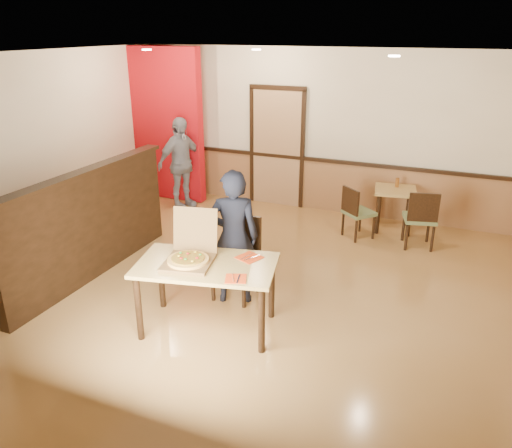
# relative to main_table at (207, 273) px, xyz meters

# --- Properties ---
(floor) EXTENTS (7.00, 7.00, 0.00)m
(floor) POSITION_rel_main_table_xyz_m (0.01, 0.73, -0.67)
(floor) COLOR #AD7D43
(floor) RESTS_ON ground
(ceiling) EXTENTS (7.00, 7.00, 0.00)m
(ceiling) POSITION_rel_main_table_xyz_m (0.01, 0.73, 2.13)
(ceiling) COLOR black
(ceiling) RESTS_ON wall_back
(wall_back) EXTENTS (7.00, 0.00, 7.00)m
(wall_back) POSITION_rel_main_table_xyz_m (0.01, 4.23, 0.73)
(wall_back) COLOR #FFF0C7
(wall_back) RESTS_ON floor
(wall_left) EXTENTS (0.00, 7.00, 7.00)m
(wall_left) POSITION_rel_main_table_xyz_m (-3.49, 0.73, 0.73)
(wall_left) COLOR #FFF0C7
(wall_left) RESTS_ON floor
(wainscot_back) EXTENTS (7.00, 0.04, 0.90)m
(wainscot_back) POSITION_rel_main_table_xyz_m (0.01, 4.20, -0.22)
(wainscot_back) COLOR #96653C
(wainscot_back) RESTS_ON floor
(chair_rail_back) EXTENTS (7.00, 0.06, 0.06)m
(chair_rail_back) POSITION_rel_main_table_xyz_m (0.01, 4.18, 0.25)
(chair_rail_back) COLOR black
(chair_rail_back) RESTS_ON wall_back
(back_door) EXTENTS (0.90, 0.06, 2.10)m
(back_door) POSITION_rel_main_table_xyz_m (-0.79, 4.19, 0.38)
(back_door) COLOR tan
(back_door) RESTS_ON wall_back
(booth_partition) EXTENTS (0.20, 3.10, 1.44)m
(booth_partition) POSITION_rel_main_table_xyz_m (-1.99, 0.53, 0.06)
(booth_partition) COLOR black
(booth_partition) RESTS_ON floor
(red_accent_panel) EXTENTS (1.60, 0.20, 2.78)m
(red_accent_panel) POSITION_rel_main_table_xyz_m (-2.89, 3.73, 0.73)
(red_accent_panel) COLOR #B30C14
(red_accent_panel) RESTS_ON floor
(spot_a) EXTENTS (0.14, 0.14, 0.02)m
(spot_a) POSITION_rel_main_table_xyz_m (-2.29, 2.53, 2.11)
(spot_a) COLOR beige
(spot_a) RESTS_ON ceiling
(spot_b) EXTENTS (0.14, 0.14, 0.02)m
(spot_b) POSITION_rel_main_table_xyz_m (-0.79, 3.23, 2.11)
(spot_b) COLOR beige
(spot_b) RESTS_ON ceiling
(spot_c) EXTENTS (0.14, 0.14, 0.02)m
(spot_c) POSITION_rel_main_table_xyz_m (1.41, 2.23, 2.11)
(spot_c) COLOR beige
(spot_c) RESTS_ON ceiling
(main_table) EXTENTS (1.61, 1.14, 0.78)m
(main_table) POSITION_rel_main_table_xyz_m (0.00, 0.00, 0.00)
(main_table) COLOR tan
(main_table) RESTS_ON floor
(diner_chair) EXTENTS (0.50, 0.50, 1.00)m
(diner_chair) POSITION_rel_main_table_xyz_m (-0.01, 0.82, -0.13)
(diner_chair) COLOR #5E6D3F
(diner_chair) RESTS_ON floor
(side_chair_left) EXTENTS (0.58, 0.58, 0.83)m
(side_chair_left) POSITION_rel_main_table_xyz_m (0.93, 3.14, -0.22)
(side_chair_left) COLOR #5E6D3F
(side_chair_left) RESTS_ON floor
(side_chair_right) EXTENTS (0.55, 0.55, 0.91)m
(side_chair_right) POSITION_rel_main_table_xyz_m (1.88, 3.12, -0.18)
(side_chair_right) COLOR #5E6D3F
(side_chair_right) RESTS_ON floor
(side_table) EXTENTS (0.73, 0.73, 0.69)m
(side_table) POSITION_rel_main_table_xyz_m (1.42, 3.73, -0.16)
(side_table) COLOR tan
(side_table) RESTS_ON floor
(diner) EXTENTS (0.71, 0.61, 1.64)m
(diner) POSITION_rel_main_table_xyz_m (0.00, 0.66, 0.15)
(diner) COLOR black
(diner) RESTS_ON floor
(passerby) EXTENTS (0.72, 1.05, 1.65)m
(passerby) POSITION_rel_main_table_xyz_m (-2.30, 3.32, 0.15)
(passerby) COLOR gray
(passerby) RESTS_ON floor
(pizza_box) EXTENTS (0.60, 0.67, 0.52)m
(pizza_box) POSITION_rel_main_table_xyz_m (-0.18, -0.04, 0.18)
(pizza_box) COLOR brown
(pizza_box) RESTS_ON main_table
(pizza) EXTENTS (0.47, 0.47, 0.03)m
(pizza) POSITION_rel_main_table_xyz_m (-0.16, -0.09, 0.16)
(pizza) COLOR #E4B152
(pizza) RESTS_ON pizza_box
(napkin_near) EXTENTS (0.27, 0.27, 0.01)m
(napkin_near) POSITION_rel_main_table_xyz_m (0.43, -0.19, 0.11)
(napkin_near) COLOR #E73F10
(napkin_near) RESTS_ON main_table
(napkin_far) EXTENTS (0.31, 0.31, 0.01)m
(napkin_far) POSITION_rel_main_table_xyz_m (0.36, 0.31, 0.11)
(napkin_far) COLOR #E73F10
(napkin_far) RESTS_ON main_table
(condiment) EXTENTS (0.06, 0.06, 0.15)m
(condiment) POSITION_rel_main_table_xyz_m (1.41, 3.86, 0.09)
(condiment) COLOR brown
(condiment) RESTS_ON side_table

